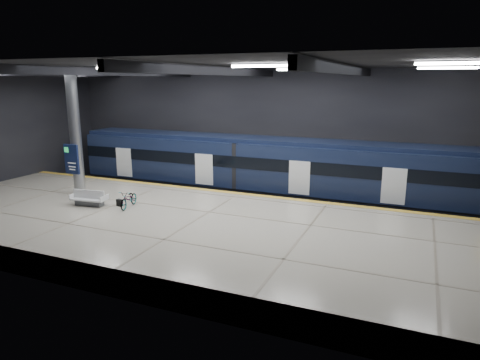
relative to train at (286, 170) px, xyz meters
The scene contains 10 objects.
ground 6.16m from the train, 108.87° to the right, with size 30.00×30.00×0.00m, color black.
room_shell 6.86m from the train, 108.90° to the right, with size 30.10×16.10×8.05m.
platform 8.35m from the train, 103.22° to the right, with size 30.00×11.00×1.10m, color beige.
safety_strip 3.46m from the train, 124.38° to the right, with size 30.00×0.40×0.01m, color gold.
rails 2.73m from the train, behind, with size 30.00×1.52×0.16m.
train is the anchor object (origin of this frame).
bench 11.25m from the train, 135.33° to the right, with size 1.92×0.98×0.81m.
bicycle 9.47m from the train, 128.72° to the right, with size 0.59×1.70×0.89m, color #99999E.
pannier_bag 9.88m from the train, 131.45° to the right, with size 0.30×0.18×0.35m, color black.
info_column 12.08m from the train, 146.56° to the right, with size 0.90×0.78×6.90m.
Camera 1 is at (9.09, -18.68, 7.31)m, focal length 32.00 mm.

